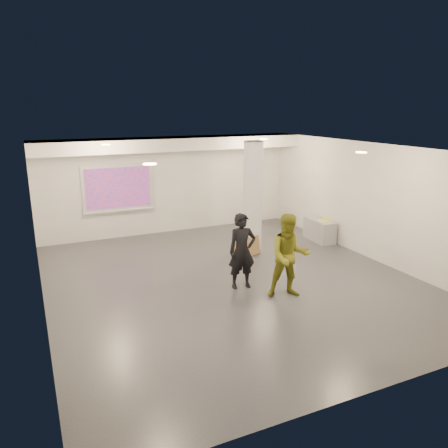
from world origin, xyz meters
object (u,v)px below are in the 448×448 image
projection_screen (118,188)px  man (289,256)px  woman (242,251)px  column (253,197)px  credenza (319,230)px

projection_screen → man: bearing=-67.8°
man → woman: bearing=149.9°
projection_screen → column: bearing=-40.6°
credenza → man: 4.24m
woman → man: size_ratio=0.94×
woman → man: bearing=-42.1°
column → credenza: size_ratio=2.72×
woman → man: man is taller
credenza → woman: bearing=-147.2°
credenza → column: bearing=180.0°
projection_screen → man: (2.33, -5.71, -0.64)m
projection_screen → credenza: (5.32, -2.75, -1.21)m
projection_screen → woman: size_ratio=1.25×
credenza → woman: 4.28m
projection_screen → man: size_ratio=1.18×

